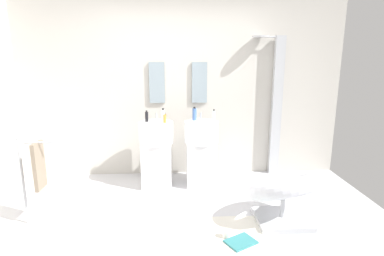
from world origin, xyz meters
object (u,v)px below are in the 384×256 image
object	(u,v)px
soap_bottle_clear	(214,116)
soap_bottle_white	(163,116)
pedestal_sink_right	(201,151)
magazine_teal	(241,242)
soap_bottle_amber	(164,118)
pedestal_sink_left	(157,152)
shower_column	(276,104)
soap_bottle_black	(147,117)
coffee_mug	(227,234)
towel_rack	(36,168)
soap_bottle_blue	(195,114)
lounge_chair	(284,192)

from	to	relation	value
soap_bottle_clear	soap_bottle_white	xyz separation A→B (m)	(-0.68, -0.02, 0.01)
pedestal_sink_right	magazine_teal	xyz separation A→B (m)	(0.27, -1.45, -0.46)
pedestal_sink_right	magazine_teal	distance (m)	1.55
soap_bottle_amber	soap_bottle_clear	size ratio (longest dim) A/B	0.77
pedestal_sink_left	shower_column	distance (m)	1.88
soap_bottle_black	soap_bottle_amber	size ratio (longest dim) A/B	1.14
shower_column	magazine_teal	distance (m)	2.28
coffee_mug	pedestal_sink_left	bearing A→B (deg)	119.38
towel_rack	pedestal_sink_right	bearing A→B (deg)	28.46
pedestal_sink_right	coffee_mug	distance (m)	1.43
soap_bottle_blue	pedestal_sink_left	bearing A→B (deg)	-170.07
soap_bottle_blue	pedestal_sink_right	bearing A→B (deg)	-45.77
shower_column	pedestal_sink_right	bearing A→B (deg)	-161.66
lounge_chair	soap_bottle_white	bearing A→B (deg)	141.97
lounge_chair	towel_rack	distance (m)	2.60
soap_bottle_black	soap_bottle_blue	distance (m)	0.65
pedestal_sink_right	soap_bottle_amber	world-z (taller)	soap_bottle_amber
soap_bottle_black	soap_bottle_white	xyz separation A→B (m)	(0.23, -0.08, 0.02)
coffee_mug	soap_bottle_amber	xyz separation A→B (m)	(-0.65, 1.32, 0.91)
soap_bottle_black	soap_bottle_blue	bearing A→B (deg)	5.10
pedestal_sink_right	soap_bottle_blue	distance (m)	0.52
pedestal_sink_left	soap_bottle_black	xyz separation A→B (m)	(-0.12, 0.03, 0.49)
shower_column	magazine_teal	xyz separation A→B (m)	(-0.86, -1.83, -1.06)
magazine_teal	soap_bottle_white	distance (m)	1.88
magazine_teal	soap_bottle_amber	distance (m)	1.86
shower_column	soap_bottle_amber	distance (m)	1.69
soap_bottle_white	pedestal_sink_left	bearing A→B (deg)	156.18
soap_bottle_amber	soap_bottle_clear	xyz separation A→B (m)	(0.66, 0.02, 0.02)
coffee_mug	soap_bottle_clear	size ratio (longest dim) A/B	0.48
shower_column	soap_bottle_clear	xyz separation A→B (m)	(-0.96, -0.40, -0.10)
coffee_mug	soap_bottle_blue	size ratio (longest dim) A/B	0.44
soap_bottle_white	soap_bottle_amber	bearing A→B (deg)	11.44
soap_bottle_black	soap_bottle_clear	xyz separation A→B (m)	(0.90, -0.06, 0.01)
pedestal_sink_left	pedestal_sink_right	world-z (taller)	same
pedestal_sink_right	soap_bottle_clear	world-z (taller)	soap_bottle_clear
pedestal_sink_left	soap_bottle_clear	world-z (taller)	soap_bottle_clear
pedestal_sink_right	soap_bottle_amber	distance (m)	0.69
towel_rack	soap_bottle_blue	distance (m)	2.04
soap_bottle_black	soap_bottle_white	world-z (taller)	soap_bottle_white
pedestal_sink_left	lounge_chair	xyz separation A→B (m)	(1.41, -1.07, -0.13)
magazine_teal	coffee_mug	xyz separation A→B (m)	(-0.12, 0.09, 0.03)
pedestal_sink_left	soap_bottle_clear	xyz separation A→B (m)	(0.78, -0.02, 0.50)
pedestal_sink_right	magazine_teal	world-z (taller)	pedestal_sink_right
soap_bottle_amber	magazine_teal	bearing A→B (deg)	-61.33
pedestal_sink_right	coffee_mug	xyz separation A→B (m)	(0.15, -1.36, -0.43)
soap_bottle_black	soap_bottle_amber	world-z (taller)	soap_bottle_black
coffee_mug	soap_bottle_clear	xyz separation A→B (m)	(0.01, 1.34, 0.93)
shower_column	soap_bottle_clear	distance (m)	1.05
pedestal_sink_left	coffee_mug	world-z (taller)	pedestal_sink_left
magazine_teal	soap_bottle_amber	size ratio (longest dim) A/B	2.07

